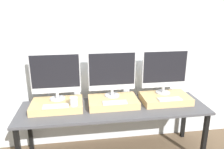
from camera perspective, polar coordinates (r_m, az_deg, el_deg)
wall_back at (r=2.98m, az=-0.73°, el=5.20°), size 8.00×0.04×2.60m
workbench at (r=2.81m, az=0.48°, el=-9.57°), size 2.36×0.68×0.71m
wooden_riser_left at (r=2.81m, az=-14.14°, el=-7.76°), size 0.63×0.40×0.09m
monitor_left at (r=2.77m, az=-14.51°, el=-0.20°), size 0.61×0.20×0.58m
keyboard_left at (r=2.67m, az=-14.48°, el=-7.97°), size 0.30×0.11×0.01m
mug at (r=2.63m, az=-9.97°, el=-6.94°), size 0.09×0.09×0.10m
wooden_riser_center at (r=2.82m, az=0.28°, el=-7.10°), size 0.63×0.40×0.09m
monitor_center at (r=2.78m, az=0.01°, el=0.43°), size 0.61×0.20×0.58m
keyboard_center at (r=2.68m, az=0.73°, el=-7.28°), size 0.30×0.11×0.01m
wooden_riser_right at (r=3.00m, az=13.72°, el=-6.09°), size 0.63×0.40×0.09m
monitor_right at (r=2.96m, az=13.56°, el=0.99°), size 0.61×0.20×0.58m
keyboard_right at (r=2.87m, az=14.80°, el=-6.18°), size 0.30×0.11×0.01m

